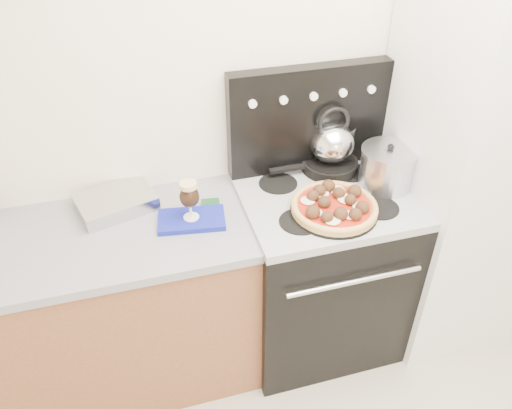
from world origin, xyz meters
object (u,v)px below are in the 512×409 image
object	(u,v)px
stove_body	(319,273)
beer_glass	(190,200)
skillet	(330,165)
stock_pot	(387,168)
pizza_pan	(334,211)
oven_mitt	(192,220)
fridge	(466,170)
base_cabinet	(94,317)
tea_kettle	(332,139)
pizza	(334,205)

from	to	relation	value
stove_body	beer_glass	world-z (taller)	beer_glass
stove_body	skillet	xyz separation A→B (m)	(0.10, 0.20, 0.50)
stock_pot	pizza_pan	bearing A→B (deg)	-156.70
stove_body	oven_mitt	xyz separation A→B (m)	(-0.61, 0.00, 0.47)
stove_body	fridge	world-z (taller)	fridge
base_cabinet	tea_kettle	world-z (taller)	tea_kettle
stove_body	skillet	bearing A→B (deg)	64.01
fridge	pizza_pan	distance (m)	0.73
oven_mitt	pizza	distance (m)	0.61
oven_mitt	tea_kettle	world-z (taller)	tea_kettle
pizza_pan	skillet	xyz separation A→B (m)	(0.12, 0.33, 0.02)
pizza	skillet	size ratio (longest dim) A/B	1.36
skillet	tea_kettle	distance (m)	0.14
base_cabinet	tea_kettle	xyz separation A→B (m)	(1.20, 0.18, 0.65)
base_cabinet	fridge	size ratio (longest dim) A/B	0.76
beer_glass	skillet	xyz separation A→B (m)	(0.71, 0.20, -0.07)
beer_glass	skillet	bearing A→B (deg)	15.81
pizza_pan	stock_pot	world-z (taller)	stock_pot
base_cabinet	pizza	xyz separation A→B (m)	(1.09, -0.15, 0.53)
tea_kettle	beer_glass	bearing A→B (deg)	-157.20
base_cabinet	pizza_pan	world-z (taller)	pizza_pan
tea_kettle	stove_body	bearing A→B (deg)	-109.00
skillet	oven_mitt	bearing A→B (deg)	-164.19
beer_glass	skillet	size ratio (longest dim) A/B	0.66
stock_pot	tea_kettle	bearing A→B (deg)	134.76
base_cabinet	stock_pot	distance (m)	1.51
stove_body	tea_kettle	bearing A→B (deg)	64.01
stove_body	skillet	world-z (taller)	skillet
oven_mitt	stock_pot	size ratio (longest dim) A/B	1.16
fridge	beer_glass	distance (m)	1.32
base_cabinet	stock_pot	xyz separation A→B (m)	(1.40, -0.02, 0.58)
fridge	tea_kettle	bearing A→B (deg)	159.24
stove_body	oven_mitt	world-z (taller)	oven_mitt
beer_glass	pizza	world-z (taller)	beer_glass
stove_body	pizza	xyz separation A→B (m)	(-0.02, -0.12, 0.52)
base_cabinet	fridge	distance (m)	1.88
pizza_pan	skillet	world-z (taller)	skillet
base_cabinet	beer_glass	world-z (taller)	beer_glass
base_cabinet	oven_mitt	distance (m)	0.69
oven_mitt	skillet	world-z (taller)	skillet
base_cabinet	skillet	world-z (taller)	skillet
base_cabinet	pizza_pan	bearing A→B (deg)	-7.84
beer_glass	pizza_pan	size ratio (longest dim) A/B	0.48
stove_body	skillet	distance (m)	0.55
fridge	pizza	bearing A→B (deg)	-172.10
pizza	skillet	world-z (taller)	pizza
stove_body	stock_pot	world-z (taller)	stock_pot
skillet	fridge	bearing A→B (deg)	-20.76
pizza	skillet	bearing A→B (deg)	70.33
fridge	tea_kettle	world-z (taller)	fridge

